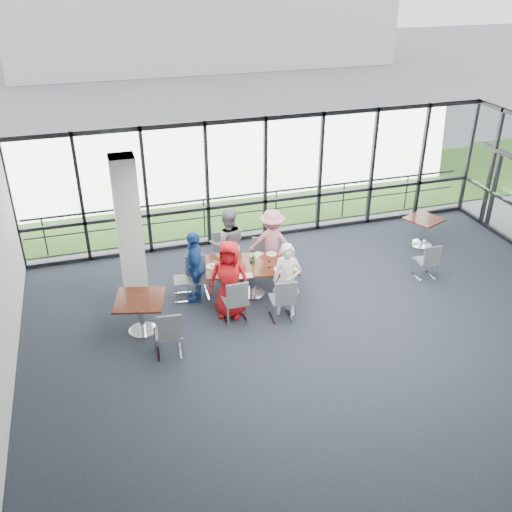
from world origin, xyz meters
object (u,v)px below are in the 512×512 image
object	(u,v)px
diner_near_right	(287,280)
chair_main_fr	(265,257)
chair_main_end	(184,280)
diner_end	(195,266)
side_table_left	(140,304)
diner_far_right	(272,243)
chair_main_nr	(282,299)
main_table	(252,269)
side_table_right	(423,223)
diner_far_left	(228,244)
chair_spare_r	(426,261)
chair_spare_lb	(198,279)
chair_spare_la	(168,333)
structural_column	(129,230)
chair_main_nl	(235,300)
chair_main_fl	(225,256)
diner_near_left	(229,280)

from	to	relation	value
diner_near_right	chair_main_fr	world-z (taller)	diner_near_right
chair_main_end	diner_end	bearing A→B (deg)	73.77
side_table_left	diner_near_right	bearing A→B (deg)	-4.74
diner_end	chair_main_fr	distance (m)	1.93
diner_far_right	chair_main_nr	world-z (taller)	diner_far_right
diner_end	chair_main_nr	world-z (taller)	diner_end
main_table	side_table_right	distance (m)	4.93
diner_far_left	chair_spare_r	distance (m)	4.55
diner_near_right	chair_spare_lb	distance (m)	2.01
side_table_left	chair_spare_la	xyz separation A→B (m)	(0.39, -0.87, -0.17)
structural_column	side_table_left	distance (m)	1.66
diner_far_right	chair_main_end	bearing A→B (deg)	33.24
side_table_left	diner_end	size ratio (longest dim) A/B	0.70
side_table_left	side_table_right	size ratio (longest dim) A/B	1.10
main_table	chair_spare_la	world-z (taller)	chair_spare_la
diner_end	chair_main_nl	world-z (taller)	diner_end
diner_far_left	chair_main_nl	size ratio (longest dim) A/B	1.77
side_table_right	diner_end	bearing A→B (deg)	-172.20
structural_column	chair_main_nr	xyz separation A→B (m)	(2.75, -1.75, -1.13)
side_table_left	chair_main_fl	bearing A→B (deg)	38.60
side_table_right	main_table	bearing A→B (deg)	-168.40
chair_main_nr	chair_spare_r	world-z (taller)	chair_main_nr
diner_far_left	chair_spare_la	bearing A→B (deg)	62.15
chair_spare_lb	structural_column	bearing A→B (deg)	-15.73
main_table	chair_main_fl	world-z (taller)	chair_main_fl
chair_spare_la	chair_spare_lb	size ratio (longest dim) A/B	1.06
side_table_right	chair_spare_la	xyz separation A→B (m)	(-6.93, -2.57, -0.14)
diner_near_left	chair_main_fr	bearing A→B (deg)	73.51
diner_near_left	chair_main_fl	distance (m)	1.71
chair_main_nl	chair_main_end	distance (m)	1.42
main_table	diner_near_left	size ratio (longest dim) A/B	1.26
diner_near_right	chair_spare_la	xyz separation A→B (m)	(-2.56, -0.63, -0.32)
structural_column	chair_main_end	xyz separation A→B (m)	(1.00, -0.40, -1.15)
side_table_left	diner_far_left	world-z (taller)	diner_far_left
chair_main_nl	chair_main_fr	distance (m)	2.08
structural_column	diner_near_right	bearing A→B (deg)	-28.89
chair_spare_lb	diner_near_right	bearing A→B (deg)	147.72
side_table_left	chair_spare_lb	world-z (taller)	chair_spare_lb
diner_end	chair_spare_r	size ratio (longest dim) A/B	1.89
chair_main_fr	chair_spare_la	xyz separation A→B (m)	(-2.66, -2.39, 0.07)
diner_far_right	chair_main_fl	bearing A→B (deg)	6.14
chair_spare_r	chair_main_nr	bearing A→B (deg)	-164.54
main_table	diner_far_left	world-z (taller)	diner_far_left
chair_spare_lb	side_table_left	bearing A→B (deg)	37.68
diner_near_left	chair_spare_r	xyz separation A→B (m)	(4.70, 0.18, -0.41)
chair_main_fr	chair_spare_r	distance (m)	3.69
chair_spare_r	chair_main_fl	bearing A→B (deg)	167.46
chair_main_nr	chair_main_end	bearing A→B (deg)	147.57
chair_main_nr	chair_main_fr	bearing A→B (deg)	87.60
main_table	chair_spare_la	size ratio (longest dim) A/B	2.22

